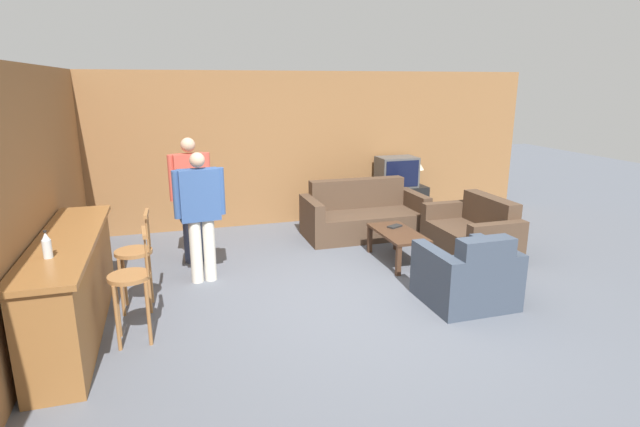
{
  "coord_description": "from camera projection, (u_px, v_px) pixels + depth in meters",
  "views": [
    {
      "loc": [
        -1.84,
        -4.86,
        2.42
      ],
      "look_at": [
        -0.1,
        0.82,
        0.85
      ],
      "focal_mm": 28.0,
      "sensor_mm": 36.0,
      "label": 1
    }
  ],
  "objects": [
    {
      "name": "tv",
      "position": [
        397.0,
        172.0,
        8.9
      ],
      "size": [
        0.69,
        0.47,
        0.54
      ],
      "color": "#4C4C4C",
      "rests_on": "tv_unit"
    },
    {
      "name": "person_by_counter",
      "position": [
        200.0,
        211.0,
        6.04
      ],
      "size": [
        0.61,
        0.24,
        1.62
      ],
      "color": "silver",
      "rests_on": "ground_plane"
    },
    {
      "name": "coffee_table",
      "position": [
        398.0,
        236.0,
        6.85
      ],
      "size": [
        0.51,
        1.04,
        0.43
      ],
      "color": "#472D1E",
      "rests_on": "ground_plane"
    },
    {
      "name": "loveseat_right",
      "position": [
        473.0,
        234.0,
        7.16
      ],
      "size": [
        0.84,
        1.39,
        0.84
      ],
      "color": "#4C3828",
      "rests_on": "ground_plane"
    },
    {
      "name": "bar_chair_near",
      "position": [
        132.0,
        284.0,
        4.68
      ],
      "size": [
        0.42,
        0.42,
        1.09
      ],
      "color": "#996638",
      "rests_on": "ground_plane"
    },
    {
      "name": "couch_far",
      "position": [
        363.0,
        217.0,
        8.08
      ],
      "size": [
        1.92,
        0.91,
        0.87
      ],
      "color": "#4C3828",
      "rests_on": "ground_plane"
    },
    {
      "name": "bar_chair_mid",
      "position": [
        136.0,
        259.0,
        5.35
      ],
      "size": [
        0.4,
        0.4,
        1.09
      ],
      "color": "#996638",
      "rests_on": "ground_plane"
    },
    {
      "name": "tv_unit",
      "position": [
        395.0,
        203.0,
        9.05
      ],
      "size": [
        1.09,
        0.52,
        0.6
      ],
      "color": "black",
      "rests_on": "ground_plane"
    },
    {
      "name": "wall_back",
      "position": [
        279.0,
        149.0,
        8.56
      ],
      "size": [
        9.4,
        0.08,
        2.6
      ],
      "color": "olive",
      "rests_on": "ground_plane"
    },
    {
      "name": "wall_left",
      "position": [
        47.0,
        185.0,
        5.57
      ],
      "size": [
        0.08,
        8.53,
        2.6
      ],
      "color": "olive",
      "rests_on": "ground_plane"
    },
    {
      "name": "ground_plane",
      "position": [
        350.0,
        303.0,
        5.63
      ],
      "size": [
        24.0,
        24.0,
        0.0
      ],
      "primitive_type": "plane",
      "color": "#565B66"
    },
    {
      "name": "bottle",
      "position": [
        47.0,
        246.0,
        4.17
      ],
      "size": [
        0.07,
        0.07,
        0.24
      ],
      "color": "silver",
      "rests_on": "bar_counter"
    },
    {
      "name": "armchair_near",
      "position": [
        467.0,
        278.0,
        5.56
      ],
      "size": [
        0.93,
        0.87,
        0.85
      ],
      "color": "#384251",
      "rests_on": "ground_plane"
    },
    {
      "name": "book_on_table",
      "position": [
        395.0,
        226.0,
        7.05
      ],
      "size": [
        0.24,
        0.19,
        0.02
      ],
      "color": "black",
      "rests_on": "coffee_table"
    },
    {
      "name": "bar_counter",
      "position": [
        73.0,
        285.0,
        4.87
      ],
      "size": [
        0.55,
        2.57,
        0.98
      ],
      "color": "brown",
      "rests_on": "ground_plane"
    },
    {
      "name": "person_by_window",
      "position": [
        191.0,
        193.0,
        6.7
      ],
      "size": [
        0.55,
        0.26,
        1.72
      ],
      "color": "#384260",
      "rests_on": "ground_plane"
    },
    {
      "name": "table_lamp",
      "position": [
        416.0,
        164.0,
        8.98
      ],
      "size": [
        0.29,
        0.29,
        0.53
      ],
      "color": "brown",
      "rests_on": "tv_unit"
    }
  ]
}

